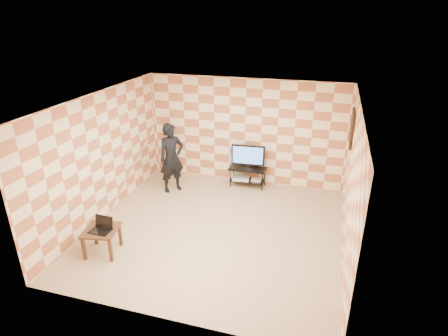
# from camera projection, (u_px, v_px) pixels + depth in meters

# --- Properties ---
(floor) EXTENTS (5.00, 5.00, 0.00)m
(floor) POSITION_uv_depth(u_px,v_px,m) (216.00, 230.00, 7.74)
(floor) COLOR tan
(floor) RESTS_ON ground
(wall_back) EXTENTS (5.00, 0.02, 2.70)m
(wall_back) POSITION_uv_depth(u_px,v_px,m) (245.00, 132.00, 9.41)
(wall_back) COLOR beige
(wall_back) RESTS_ON ground
(wall_front) EXTENTS (5.00, 0.02, 2.70)m
(wall_front) POSITION_uv_depth(u_px,v_px,m) (159.00, 242.00, 5.00)
(wall_front) COLOR beige
(wall_front) RESTS_ON ground
(wall_left) EXTENTS (0.02, 5.00, 2.70)m
(wall_left) POSITION_uv_depth(u_px,v_px,m) (102.00, 157.00, 7.84)
(wall_left) COLOR beige
(wall_left) RESTS_ON ground
(wall_right) EXTENTS (0.02, 5.00, 2.70)m
(wall_right) POSITION_uv_depth(u_px,v_px,m) (351.00, 186.00, 6.56)
(wall_right) COLOR beige
(wall_right) RESTS_ON ground
(ceiling) EXTENTS (5.00, 5.00, 0.02)m
(ceiling) POSITION_uv_depth(u_px,v_px,m) (215.00, 101.00, 6.67)
(ceiling) COLOR white
(ceiling) RESTS_ON wall_back
(wall_art) EXTENTS (0.04, 0.72, 0.72)m
(wall_art) POSITION_uv_depth(u_px,v_px,m) (352.00, 128.00, 7.70)
(wall_art) COLOR black
(wall_art) RESTS_ON wall_right
(tv_stand) EXTENTS (0.94, 0.42, 0.50)m
(tv_stand) POSITION_uv_depth(u_px,v_px,m) (248.00, 173.00, 9.50)
(tv_stand) COLOR black
(tv_stand) RESTS_ON floor
(tv) EXTENTS (0.84, 0.18, 0.61)m
(tv) POSITION_uv_depth(u_px,v_px,m) (248.00, 156.00, 9.31)
(tv) COLOR black
(tv) RESTS_ON tv_stand
(dvd_player) EXTENTS (0.46, 0.35, 0.07)m
(dvd_player) POSITION_uv_depth(u_px,v_px,m) (241.00, 178.00, 9.59)
(dvd_player) COLOR silver
(dvd_player) RESTS_ON tv_stand
(game_console) EXTENTS (0.25, 0.18, 0.06)m
(game_console) POSITION_uv_depth(u_px,v_px,m) (256.00, 180.00, 9.51)
(game_console) COLOR silver
(game_console) RESTS_ON tv_stand
(side_table) EXTENTS (0.70, 0.70, 0.50)m
(side_table) POSITION_uv_depth(u_px,v_px,m) (101.00, 233.00, 6.88)
(side_table) COLOR #321F14
(side_table) RESTS_ON floor
(laptop) EXTENTS (0.38, 0.31, 0.25)m
(laptop) POSITION_uv_depth(u_px,v_px,m) (102.00, 227.00, 6.81)
(laptop) COLOR black
(laptop) RESTS_ON side_table
(person) EXTENTS (0.73, 0.74, 1.73)m
(person) POSITION_uv_depth(u_px,v_px,m) (172.00, 158.00, 9.09)
(person) COLOR black
(person) RESTS_ON floor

